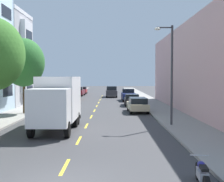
# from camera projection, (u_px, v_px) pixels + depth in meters

# --- Properties ---
(ground_plane) EXTENTS (160.00, 160.00, 0.00)m
(ground_plane) POSITION_uv_depth(u_px,v_px,m) (99.00, 104.00, 39.83)
(ground_plane) COLOR #38383A
(sidewalk_left) EXTENTS (3.20, 120.00, 0.14)m
(sidewalk_left) POSITION_uv_depth(u_px,v_px,m) (42.00, 105.00, 37.85)
(sidewalk_left) COLOR gray
(sidewalk_left) RESTS_ON ground_plane
(sidewalk_right) EXTENTS (3.20, 120.00, 0.14)m
(sidewalk_right) POSITION_uv_depth(u_px,v_px,m) (154.00, 105.00, 37.82)
(sidewalk_right) COLOR gray
(sidewalk_right) RESTS_ON ground_plane
(lane_centerline_dashes) EXTENTS (0.14, 47.20, 0.01)m
(lane_centerline_dashes) POSITION_uv_depth(u_px,v_px,m) (96.00, 108.00, 34.34)
(lane_centerline_dashes) COLOR yellow
(lane_centerline_dashes) RESTS_ON ground_plane
(street_tree_third) EXTENTS (3.89, 3.89, 7.02)m
(street_tree_third) POSITION_uv_depth(u_px,v_px,m) (24.00, 63.00, 28.13)
(street_tree_third) COLOR #47331E
(street_tree_third) RESTS_ON sidewalk_left
(street_lamp) EXTENTS (1.35, 0.28, 7.04)m
(street_lamp) POSITION_uv_depth(u_px,v_px,m) (171.00, 68.00, 21.30)
(street_lamp) COLOR #38383D
(street_lamp) RESTS_ON sidewalk_right
(delivery_box_truck) EXTENTS (2.40, 7.03, 3.56)m
(delivery_box_truck) POSITION_uv_depth(u_px,v_px,m) (59.00, 100.00, 20.31)
(delivery_box_truck) COLOR white
(delivery_box_truck) RESTS_ON ground_plane
(parked_hatchback_forest) EXTENTS (1.84, 4.04, 1.50)m
(parked_hatchback_forest) POSITION_uv_depth(u_px,v_px,m) (69.00, 97.00, 41.98)
(parked_hatchback_forest) COLOR #194C28
(parked_hatchback_forest) RESTS_ON ground_plane
(parked_wagon_champagne) EXTENTS (1.95, 4.75, 1.50)m
(parked_wagon_champagne) POSITION_uv_depth(u_px,v_px,m) (138.00, 104.00, 30.19)
(parked_wagon_champagne) COLOR tan
(parked_wagon_champagne) RESTS_ON ground_plane
(parked_pickup_burgundy) EXTENTS (2.15, 5.35, 1.73)m
(parked_pickup_burgundy) POSITION_uv_depth(u_px,v_px,m) (79.00, 92.00, 56.75)
(parked_pickup_burgundy) COLOR maroon
(parked_pickup_burgundy) RESTS_ON ground_plane
(parked_sedan_black) EXTENTS (1.86, 4.52, 1.43)m
(parked_sedan_black) POSITION_uv_depth(u_px,v_px,m) (133.00, 100.00, 37.36)
(parked_sedan_black) COLOR black
(parked_sedan_black) RESTS_ON ground_plane
(parked_wagon_red) EXTENTS (1.93, 4.74, 1.50)m
(parked_wagon_red) POSITION_uv_depth(u_px,v_px,m) (83.00, 90.00, 63.73)
(parked_wagon_red) COLOR #AD1E1E
(parked_wagon_red) RESTS_ON ground_plane
(parked_suv_orange) EXTENTS (2.09, 4.85, 1.93)m
(parked_suv_orange) POSITION_uv_depth(u_px,v_px,m) (74.00, 93.00, 47.86)
(parked_suv_orange) COLOR orange
(parked_suv_orange) RESTS_ON ground_plane
(parked_pickup_navy) EXTENTS (2.10, 5.34, 1.73)m
(parked_pickup_navy) POSITION_uv_depth(u_px,v_px,m) (129.00, 95.00, 45.29)
(parked_pickup_navy) COLOR navy
(parked_pickup_navy) RESTS_ON ground_plane
(moving_charcoal_sedan) EXTENTS (1.95, 4.80, 1.93)m
(moving_charcoal_sedan) POSITION_uv_depth(u_px,v_px,m) (112.00, 92.00, 53.40)
(moving_charcoal_sedan) COLOR #333338
(moving_charcoal_sedan) RESTS_ON ground_plane
(parked_motorcycle) EXTENTS (0.62, 2.05, 0.90)m
(parked_motorcycle) POSITION_uv_depth(u_px,v_px,m) (203.00, 175.00, 9.64)
(parked_motorcycle) COLOR black
(parked_motorcycle) RESTS_ON ground_plane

